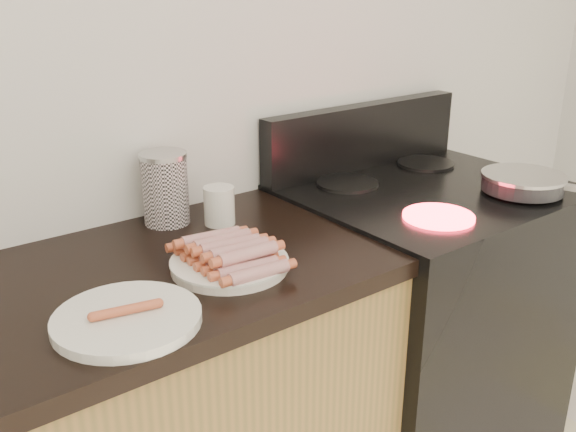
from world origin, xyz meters
TOP-DOWN VIEW (x-y plane):
  - wall_back at (0.00, 2.00)m, footprint 4.00×0.04m
  - stove at (0.78, 1.68)m, footprint 0.76×0.65m
  - stove_panel at (0.78, 1.96)m, footprint 0.76×0.06m
  - burner_near_left at (0.61, 1.51)m, footprint 0.18×0.18m
  - burner_near_right at (0.95, 1.51)m, footprint 0.18×0.18m
  - burner_far_left at (0.61, 1.84)m, footprint 0.18×0.18m
  - burner_far_right at (0.95, 1.84)m, footprint 0.18×0.18m
  - frying_pan at (0.95, 1.49)m, footprint 0.23×0.39m
  - main_plate at (0.04, 1.60)m, footprint 0.31×0.31m
  - side_plate at (-0.23, 1.51)m, footprint 0.34×0.34m
  - hotdog_pile at (0.04, 1.60)m, footprint 0.13×0.26m
  - plain_sausages at (-0.23, 1.51)m, footprint 0.12×0.04m
  - canister at (0.07, 1.92)m, footprint 0.12×0.12m
  - mug at (0.17, 1.83)m, footprint 0.08×0.08m

SIDE VIEW (x-z plane):
  - stove at x=0.78m, z-range 0.00..0.91m
  - main_plate at x=0.04m, z-range 0.90..0.92m
  - side_plate at x=-0.23m, z-range 0.90..0.92m
  - burner_near_left at x=0.61m, z-range 0.91..0.92m
  - burner_near_right at x=0.95m, z-range 0.91..0.92m
  - burner_far_left at x=0.61m, z-range 0.91..0.92m
  - burner_far_right at x=0.95m, z-range 0.91..0.92m
  - plain_sausages at x=-0.23m, z-range 0.92..0.94m
  - hotdog_pile at x=0.04m, z-range 0.91..0.97m
  - frying_pan at x=0.95m, z-range 0.92..0.97m
  - mug at x=0.17m, z-range 0.90..1.00m
  - canister at x=0.07m, z-range 0.90..1.08m
  - stove_panel at x=0.78m, z-range 0.91..1.11m
  - wall_back at x=0.00m, z-range 0.00..2.60m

